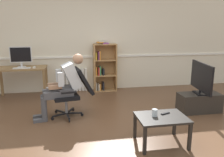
{
  "coord_description": "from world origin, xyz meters",
  "views": [
    {
      "loc": [
        -0.65,
        -3.58,
        1.75
      ],
      "look_at": [
        0.15,
        0.85,
        0.7
      ],
      "focal_mm": 36.9,
      "sensor_mm": 36.0,
      "label": 1
    }
  ],
  "objects_px": {
    "computer_desk": "(21,72)",
    "spare_remote": "(165,113)",
    "radiator": "(73,80)",
    "imac_monitor": "(21,55)",
    "keyboard": "(22,68)",
    "bookshelf": "(104,68)",
    "computer_mouse": "(34,67)",
    "coffee_table": "(162,120)",
    "office_chair": "(74,90)",
    "person_seated": "(64,84)",
    "drinking_glass": "(155,113)",
    "tv_screen": "(201,78)",
    "tv_stand": "(199,102)"
  },
  "relations": [
    {
      "from": "computer_mouse",
      "to": "person_seated",
      "type": "relative_size",
      "value": 0.08
    },
    {
      "from": "imac_monitor",
      "to": "drinking_glass",
      "type": "xyz_separation_m",
      "value": [
        2.37,
        -2.78,
        -0.55
      ]
    },
    {
      "from": "computer_mouse",
      "to": "office_chair",
      "type": "xyz_separation_m",
      "value": [
        0.9,
        -1.26,
        -0.25
      ]
    },
    {
      "from": "tv_screen",
      "to": "drinking_glass",
      "type": "relative_size",
      "value": 8.98
    },
    {
      "from": "person_seated",
      "to": "office_chair",
      "type": "bearing_deg",
      "value": 90.0
    },
    {
      "from": "person_seated",
      "to": "radiator",
      "type": "bearing_deg",
      "value": 164.02
    },
    {
      "from": "bookshelf",
      "to": "person_seated",
      "type": "relative_size",
      "value": 1.1
    },
    {
      "from": "imac_monitor",
      "to": "tv_screen",
      "type": "xyz_separation_m",
      "value": [
        3.75,
        -1.69,
        -0.32
      ]
    },
    {
      "from": "bookshelf",
      "to": "radiator",
      "type": "bearing_deg",
      "value": 173.35
    },
    {
      "from": "bookshelf",
      "to": "tv_stand",
      "type": "relative_size",
      "value": 1.58
    },
    {
      "from": "tv_stand",
      "to": "spare_remote",
      "type": "height_order",
      "value": "spare_remote"
    },
    {
      "from": "keyboard",
      "to": "tv_stand",
      "type": "relative_size",
      "value": 0.46
    },
    {
      "from": "radiator",
      "to": "spare_remote",
      "type": "height_order",
      "value": "radiator"
    },
    {
      "from": "radiator",
      "to": "imac_monitor",
      "type": "bearing_deg",
      "value": -165.67
    },
    {
      "from": "keyboard",
      "to": "bookshelf",
      "type": "relative_size",
      "value": 0.29
    },
    {
      "from": "office_chair",
      "to": "spare_remote",
      "type": "bearing_deg",
      "value": 36.56
    },
    {
      "from": "computer_mouse",
      "to": "person_seated",
      "type": "distance_m",
      "value": 1.48
    },
    {
      "from": "computer_mouse",
      "to": "tv_screen",
      "type": "distance_m",
      "value": 3.74
    },
    {
      "from": "radiator",
      "to": "spare_remote",
      "type": "bearing_deg",
      "value": -66.31
    },
    {
      "from": "computer_mouse",
      "to": "tv_screen",
      "type": "height_order",
      "value": "tv_screen"
    },
    {
      "from": "computer_desk",
      "to": "tv_stand",
      "type": "distance_m",
      "value": 4.11
    },
    {
      "from": "imac_monitor",
      "to": "office_chair",
      "type": "xyz_separation_m",
      "value": [
        1.22,
        -1.46,
        -0.52
      ]
    },
    {
      "from": "person_seated",
      "to": "coffee_table",
      "type": "height_order",
      "value": "person_seated"
    },
    {
      "from": "person_seated",
      "to": "drinking_glass",
      "type": "height_order",
      "value": "person_seated"
    },
    {
      "from": "keyboard",
      "to": "spare_remote",
      "type": "xyz_separation_m",
      "value": [
        2.52,
        -2.51,
        -0.32
      ]
    },
    {
      "from": "keyboard",
      "to": "coffee_table",
      "type": "relative_size",
      "value": 0.54
    },
    {
      "from": "keyboard",
      "to": "radiator",
      "type": "distance_m",
      "value": 1.37
    },
    {
      "from": "person_seated",
      "to": "keyboard",
      "type": "bearing_deg",
      "value": -152.05
    },
    {
      "from": "imac_monitor",
      "to": "tv_stand",
      "type": "relative_size",
      "value": 0.6
    },
    {
      "from": "coffee_table",
      "to": "keyboard",
      "type": "bearing_deg",
      "value": 132.97
    },
    {
      "from": "office_chair",
      "to": "person_seated",
      "type": "height_order",
      "value": "person_seated"
    },
    {
      "from": "computer_desk",
      "to": "spare_remote",
      "type": "bearing_deg",
      "value": -45.97
    },
    {
      "from": "computer_desk",
      "to": "coffee_table",
      "type": "xyz_separation_m",
      "value": [
        2.47,
        -2.74,
        -0.26
      ]
    },
    {
      "from": "office_chair",
      "to": "computer_mouse",
      "type": "bearing_deg",
      "value": -154.28
    },
    {
      "from": "keyboard",
      "to": "office_chair",
      "type": "relative_size",
      "value": 0.41
    },
    {
      "from": "imac_monitor",
      "to": "coffee_table",
      "type": "xyz_separation_m",
      "value": [
        2.47,
        -2.82,
        -0.66
      ]
    },
    {
      "from": "computer_desk",
      "to": "spare_remote",
      "type": "distance_m",
      "value": 3.7
    },
    {
      "from": "tv_stand",
      "to": "tv_screen",
      "type": "bearing_deg",
      "value": -7.92
    },
    {
      "from": "computer_desk",
      "to": "radiator",
      "type": "xyz_separation_m",
      "value": [
        1.23,
        0.39,
        -0.34
      ]
    },
    {
      "from": "computer_mouse",
      "to": "spare_remote",
      "type": "relative_size",
      "value": 0.67
    },
    {
      "from": "imac_monitor",
      "to": "tv_screen",
      "type": "bearing_deg",
      "value": -24.29
    },
    {
      "from": "imac_monitor",
      "to": "bookshelf",
      "type": "distance_m",
      "value": 2.09
    },
    {
      "from": "tv_stand",
      "to": "imac_monitor",
      "type": "bearing_deg",
      "value": 155.7
    },
    {
      "from": "coffee_table",
      "to": "bookshelf",
      "type": "bearing_deg",
      "value": 97.98
    },
    {
      "from": "computer_mouse",
      "to": "spare_remote",
      "type": "bearing_deg",
      "value": -48.54
    },
    {
      "from": "computer_mouse",
      "to": "coffee_table",
      "type": "xyz_separation_m",
      "value": [
        2.15,
        -2.62,
        -0.4
      ]
    },
    {
      "from": "drinking_glass",
      "to": "computer_desk",
      "type": "bearing_deg",
      "value": 131.27
    },
    {
      "from": "office_chair",
      "to": "spare_remote",
      "type": "relative_size",
      "value": 6.35
    },
    {
      "from": "computer_desk",
      "to": "bookshelf",
      "type": "height_order",
      "value": "bookshelf"
    },
    {
      "from": "bookshelf",
      "to": "spare_remote",
      "type": "bearing_deg",
      "value": -80.03
    }
  ]
}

